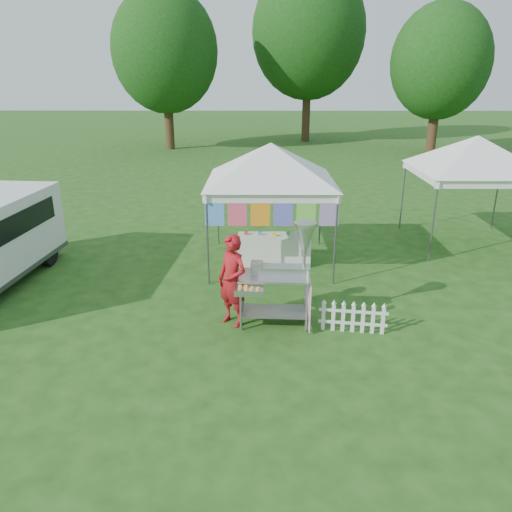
{
  "coord_description": "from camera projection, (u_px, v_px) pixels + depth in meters",
  "views": [
    {
      "loc": [
        -0.27,
        -8.44,
        4.51
      ],
      "look_at": [
        -0.33,
        0.91,
        1.1
      ],
      "focal_mm": 35.0,
      "sensor_mm": 36.0,
      "label": 1
    }
  ],
  "objects": [
    {
      "name": "canopy_right",
      "position": [
        479.0,
        136.0,
        13.11
      ],
      "size": [
        4.24,
        4.24,
        3.45
      ],
      "color": "#59595E",
      "rests_on": "ground"
    },
    {
      "name": "tree_right",
      "position": [
        440.0,
        62.0,
        28.3
      ],
      "size": [
        5.6,
        5.6,
        8.42
      ],
      "color": "#321C12",
      "rests_on": "ground"
    },
    {
      "name": "donut_cart",
      "position": [
        286.0,
        267.0,
        9.16
      ],
      "size": [
        1.49,
        0.95,
        2.02
      ],
      "rotation": [
        0.0,
        0.0,
        -0.05
      ],
      "color": "gray",
      "rests_on": "ground"
    },
    {
      "name": "picket_fence",
      "position": [
        353.0,
        318.0,
        9.19
      ],
      "size": [
        1.25,
        0.21,
        0.56
      ],
      "rotation": [
        0.0,
        0.0,
        -0.15
      ],
      "color": "silver",
      "rests_on": "ground"
    },
    {
      "name": "display_table",
      "position": [
        274.0,
        249.0,
        12.58
      ],
      "size": [
        1.8,
        0.7,
        0.72
      ],
      "primitive_type": "cube",
      "color": "white",
      "rests_on": "ground"
    },
    {
      "name": "tree_mid",
      "position": [
        309.0,
        33.0,
        33.31
      ],
      "size": [
        7.6,
        7.6,
        11.52
      ],
      "color": "#321C12",
      "rests_on": "ground"
    },
    {
      "name": "tree_left",
      "position": [
        165.0,
        51.0,
        30.06
      ],
      "size": [
        6.4,
        6.4,
        9.53
      ],
      "color": "#321C12",
      "rests_on": "ground"
    },
    {
      "name": "vendor",
      "position": [
        232.0,
        281.0,
        9.31
      ],
      "size": [
        0.77,
        0.74,
        1.77
      ],
      "primitive_type": "imported",
      "rotation": [
        0.0,
        0.0,
        -0.7
      ],
      "color": "maroon",
      "rests_on": "ground"
    },
    {
      "name": "ground",
      "position": [
        273.0,
        327.0,
        9.48
      ],
      "size": [
        120.0,
        120.0,
        0.0
      ],
      "primitive_type": "plane",
      "color": "#1D4614",
      "rests_on": "ground"
    },
    {
      "name": "canopy_main",
      "position": [
        271.0,
        143.0,
        11.73
      ],
      "size": [
        4.24,
        4.24,
        3.45
      ],
      "color": "#59595E",
      "rests_on": "ground"
    }
  ]
}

